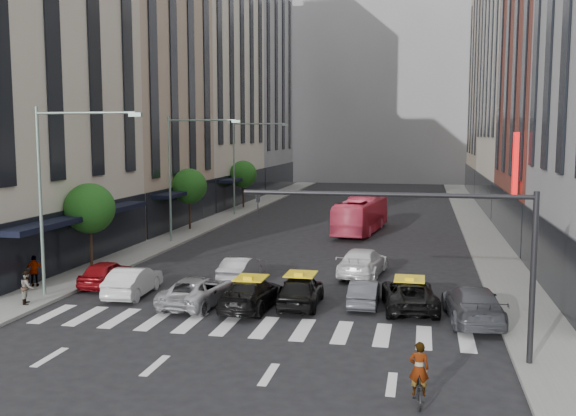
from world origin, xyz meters
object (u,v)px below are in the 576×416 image
Objects in this scene: streetlamp_far at (243,155)px; taxi_left at (251,294)px; car_red at (106,273)px; pedestrian_near at (27,287)px; car_white_front at (133,281)px; pedestrian_far at (35,271)px; streetlamp_near at (58,176)px; streetlamp_mid at (182,162)px; motorcycle at (418,389)px; bus at (361,215)px; taxi_center at (301,291)px.

taxi_left is at bearing -73.61° from streetlamp_far.
pedestrian_near is (-1.59, -4.45, 0.24)m from car_red.
pedestrian_far is at bearing -4.91° from car_white_front.
pedestrian_near is at bearing 68.93° from car_red.
car_red is (0.84, -29.19, -5.22)m from streetlamp_far.
streetlamp_far is at bearing 90.00° from streetlamp_near.
streetlamp_mid reaches higher than taxi_left.
streetlamp_near is 5.55× the size of motorcycle.
pedestrian_near is at bearing 33.70° from car_white_front.
car_white_front is 2.68× the size of motorcycle.
bus is at bearing -115.06° from car_white_front.
streetlamp_near is at bearing 18.88° from car_white_front.
taxi_center is 11.13m from motorcycle.
car_red is 0.82× the size of taxi_left.
taxi_left is (8.54, -2.71, 0.02)m from car_red.
motorcycle is at bearing 117.33° from taxi_center.
car_white_front is (2.25, -1.56, 0.03)m from car_red.
streetlamp_mid reaches higher than car_red.
car_white_front is 6.39m from taxi_left.
streetlamp_mid is 19.63m from taxi_center.
streetlamp_near is 6.17m from car_white_front.
car_white_front is at bearing 22.13° from streetlamp_near.
streetlamp_far is 0.88× the size of bus.
taxi_left is 3.16× the size of pedestrian_near.
streetlamp_far is at bearing -25.73° from pedestrian_near.
bus is (12.08, 7.72, -4.47)m from streetlamp_mid.
car_white_front is 8.41m from taxi_center.
car_red is at bearing -37.92° from car_white_front.
pedestrian_near is at bearing 70.29° from bus.
streetlamp_mid is 5.84× the size of pedestrian_near.
streetlamp_mid is 15.02m from bus.
taxi_left is 10.28m from pedestrian_near.
pedestrian_near is at bearing -114.67° from streetlamp_near.
taxi_left is at bearing 0.63° from streetlamp_near.
streetlamp_mid and streetlamp_far have the same top height.
taxi_left is 11.84m from pedestrian_far.
streetlamp_near is 12.64m from taxi_center.
taxi_left is 3.00× the size of motorcycle.
car_red is 0.39× the size of bus.
streetlamp_mid is at bearing 39.72° from bus.
taxi_center is (11.50, 0.95, -5.16)m from streetlamp_near.
bus reaches higher than pedestrian_near.
pedestrian_far is at bearing -99.31° from streetlamp_mid.
streetlamp_far reaches higher than car_red.
motorcycle is (16.87, -40.79, -5.48)m from streetlamp_far.
streetlamp_far is at bearing -114.15° from pedestrian_far.
streetlamp_mid is 1.85× the size of taxi_left.
taxi_left is 2.29m from taxi_center.
taxi_left is at bearing 161.03° from car_red.
streetlamp_mid is 16.00m from streetlamp_far.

